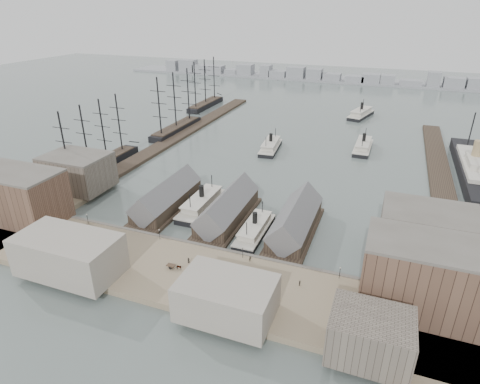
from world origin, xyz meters
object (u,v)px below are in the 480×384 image
at_px(ferry_docked_west, 202,203).
at_px(horse_cart_right, 231,292).
at_px(ocean_steamer, 472,168).
at_px(tram, 389,298).
at_px(horse_cart_center, 177,267).
at_px(horse_cart_left, 89,243).

xyz_separation_m(ferry_docked_west, horse_cart_right, (31.34, -46.41, 0.29)).
bearing_deg(horse_cart_right, ocean_steamer, -19.17).
bearing_deg(ferry_docked_west, tram, -25.91).
bearing_deg(horse_cart_right, horse_cart_center, 87.86).
height_order(ferry_docked_west, horse_cart_left, ferry_docked_west).
distance_m(horse_cart_left, horse_cart_right, 53.75).
height_order(ocean_steamer, horse_cart_center, ocean_steamer).
xyz_separation_m(tram, horse_cart_left, (-93.71, -5.24, -1.01)).
relative_size(ferry_docked_west, horse_cart_left, 6.26).
distance_m(tram, horse_cart_left, 93.86).
xyz_separation_m(horse_cart_center, horse_cart_right, (19.76, -4.87, 0.01)).
relative_size(ocean_steamer, horse_cart_left, 17.80).
height_order(ferry_docked_west, ocean_steamer, ocean_steamer).
height_order(horse_cart_left, horse_cart_center, horse_cart_left).
height_order(ocean_steamer, horse_cart_right, ocean_steamer).
relative_size(ocean_steamer, tram, 8.44).
bearing_deg(horse_cart_center, horse_cart_left, 89.95).
height_order(ferry_docked_west, horse_cart_center, ferry_docked_west).
height_order(horse_cart_center, horse_cart_right, horse_cart_right).
xyz_separation_m(ferry_docked_west, horse_cart_left, (-22.04, -40.06, 0.29)).
height_order(ferry_docked_west, tram, ferry_docked_west).
xyz_separation_m(ferry_docked_west, ocean_steamer, (105.00, 76.85, 1.17)).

